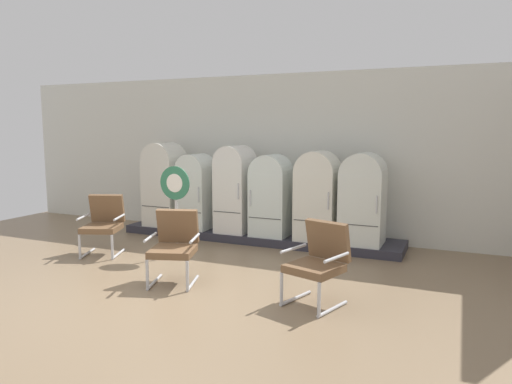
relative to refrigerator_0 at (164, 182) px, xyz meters
The scene contains 13 objects.
ground 3.65m from the refrigerator_0, 56.23° to the right, with size 12.00×10.00×0.05m, color #826A50.
back_wall 2.15m from the refrigerator_0, 21.03° to the left, with size 11.76×0.12×3.06m.
display_plinth 2.16m from the refrigerator_0, ahead, with size 5.27×0.95×0.15m, color #2C2C36.
refrigerator_0 is the anchor object (origin of this frame).
refrigerator_1 0.74m from the refrigerator_0, ahead, with size 0.59×0.61×1.43m.
refrigerator_2 1.54m from the refrigerator_0, ahead, with size 0.59×0.72×1.59m.
refrigerator_3 2.28m from the refrigerator_0, ahead, with size 0.65×0.62×1.45m.
refrigerator_4 3.12m from the refrigerator_0, ahead, with size 0.68×0.66×1.52m.
refrigerator_5 3.89m from the refrigerator_0, ahead, with size 0.69×0.69×1.51m.
armchair_left 1.84m from the refrigerator_0, 89.24° to the right, with size 0.77×0.82×0.96m.
armchair_right 4.66m from the refrigerator_0, 33.07° to the right, with size 0.75×0.80×0.96m.
armchair_center 3.21m from the refrigerator_0, 53.22° to the right, with size 0.75×0.80×0.96m.
sign_stand 1.89m from the refrigerator_0, 50.10° to the right, with size 0.54×0.32×1.46m.
Camera 1 is at (3.41, -4.81, 2.04)m, focal length 33.12 mm.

